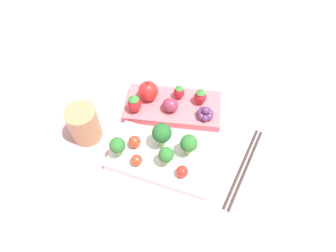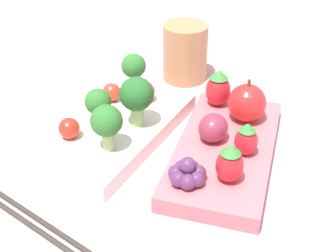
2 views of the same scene
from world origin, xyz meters
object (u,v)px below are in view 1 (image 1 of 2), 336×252
at_px(broccoli_floret_1, 118,146).
at_px(apple, 148,91).
at_px(cherry_tomato_2, 137,160).
at_px(strawberry_0, 200,96).
at_px(strawberry_1, 180,92).
at_px(broccoli_floret_3, 166,155).
at_px(plum, 170,105).
at_px(grape_cluster, 205,114).
at_px(broccoli_floret_2, 160,133).
at_px(chopsticks_pair, 244,167).
at_px(bento_box_fruit, 173,107).
at_px(drinking_cup, 84,124).
at_px(bento_box_savoury, 162,158).
at_px(broccoli_floret_0, 189,144).
at_px(cherry_tomato_1, 182,172).
at_px(cherry_tomato_0, 134,142).
at_px(strawberry_2, 134,103).

relative_size(broccoli_floret_1, apple, 0.92).
height_order(cherry_tomato_2, strawberry_0, strawberry_0).
bearing_deg(strawberry_1, broccoli_floret_1, 66.56).
height_order(broccoli_floret_3, plum, broccoli_floret_3).
relative_size(plum, grape_cluster, 0.92).
xyz_separation_m(broccoli_floret_2, chopsticks_pair, (-0.19, -0.00, -0.06)).
xyz_separation_m(bento_box_fruit, plum, (0.00, 0.02, 0.03)).
relative_size(grape_cluster, drinking_cup, 0.47).
bearing_deg(apple, bento_box_savoury, 118.43).
bearing_deg(broccoli_floret_1, strawberry_0, -125.24).
bearing_deg(broccoli_floret_0, bento_box_savoury, 24.86).
bearing_deg(cherry_tomato_2, broccoli_floret_3, -162.46).
relative_size(strawberry_0, chopsticks_pair, 0.22).
bearing_deg(broccoli_floret_3, chopsticks_pair, -164.59).
bearing_deg(cherry_tomato_1, broccoli_floret_1, -3.87).
bearing_deg(broccoli_floret_1, drinking_cup, -20.60).
relative_size(broccoli_floret_3, cherry_tomato_1, 1.92).
relative_size(cherry_tomato_1, cherry_tomato_2, 1.03).
distance_m(broccoli_floret_3, strawberry_0, 0.18).
relative_size(cherry_tomato_2, strawberry_1, 0.62).
xyz_separation_m(cherry_tomato_1, chopsticks_pair, (-0.12, -0.06, -0.03)).
xyz_separation_m(cherry_tomato_0, strawberry_0, (-0.11, -0.16, 0.01)).
height_order(strawberry_2, grape_cluster, strawberry_2).
bearing_deg(strawberry_2, cherry_tomato_0, 109.89).
relative_size(strawberry_0, strawberry_1, 1.11).
distance_m(cherry_tomato_0, plum, 0.12).
bearing_deg(cherry_tomato_2, strawberry_0, -114.23).
relative_size(broccoli_floret_2, cherry_tomato_2, 2.58).
bearing_deg(cherry_tomato_1, cherry_tomato_2, 0.60).
bearing_deg(strawberry_0, apple, 9.70).
distance_m(drinking_cup, chopsticks_pair, 0.36).
relative_size(apple, strawberry_2, 1.11).
bearing_deg(plum, bento_box_fruit, -96.79).
height_order(broccoli_floret_3, strawberry_1, broccoli_floret_3).
bearing_deg(plum, broccoli_floret_2, 93.25).
height_order(broccoli_floret_0, chopsticks_pair, broccoli_floret_0).
bearing_deg(cherry_tomato_1, grape_cluster, -94.68).
height_order(cherry_tomato_0, plum, plum).
relative_size(broccoli_floret_0, broccoli_floret_3, 1.14).
distance_m(broccoli_floret_0, broccoli_floret_1, 0.15).
bearing_deg(strawberry_1, drinking_cup, 40.90).
bearing_deg(chopsticks_pair, broccoli_floret_0, 3.82).
height_order(cherry_tomato_0, cherry_tomato_1, cherry_tomato_0).
xyz_separation_m(strawberry_2, chopsticks_pair, (-0.27, 0.07, -0.04)).
bearing_deg(broccoli_floret_1, apple, -93.46).
height_order(broccoli_floret_1, strawberry_2, broccoli_floret_1).
xyz_separation_m(bento_box_savoury, broccoli_floret_3, (-0.01, 0.01, 0.04)).
relative_size(cherry_tomato_0, cherry_tomato_1, 1.07).
distance_m(broccoli_floret_2, chopsticks_pair, 0.19).
bearing_deg(broccoli_floret_1, cherry_tomato_0, -129.07).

